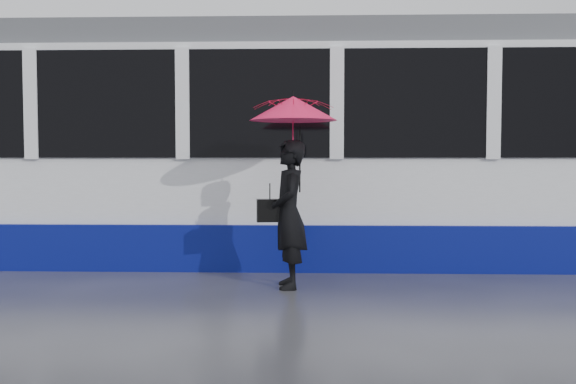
{
  "coord_description": "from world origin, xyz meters",
  "views": [
    {
      "loc": [
        -0.38,
        -7.05,
        1.49
      ],
      "look_at": [
        -0.64,
        0.39,
        1.1
      ],
      "focal_mm": 40.0,
      "sensor_mm": 36.0,
      "label": 1
    }
  ],
  "objects": [
    {
      "name": "ground",
      "position": [
        0.0,
        0.0,
        0.0
      ],
      "size": [
        90.0,
        90.0,
        0.0
      ],
      "primitive_type": "plane",
      "color": "#2C2C31",
      "rests_on": "ground"
    },
    {
      "name": "woman",
      "position": [
        -0.63,
        0.28,
        0.85
      ],
      "size": [
        0.49,
        0.67,
        1.7
      ],
      "primitive_type": "imported",
      "rotation": [
        0.0,
        0.0,
        -1.43
      ],
      "color": "black",
      "rests_on": "ground"
    },
    {
      "name": "handbag",
      "position": [
        -0.85,
        0.3,
        0.89
      ],
      "size": [
        0.32,
        0.17,
        0.44
      ],
      "rotation": [
        0.0,
        0.0,
        0.14
      ],
      "color": "black",
      "rests_on": "ground"
    },
    {
      "name": "tram",
      "position": [
        -3.54,
        2.5,
        1.64
      ],
      "size": [
        26.0,
        2.56,
        3.35
      ],
      "color": "white",
      "rests_on": "ground"
    },
    {
      "name": "umbrella",
      "position": [
        -0.58,
        0.28,
        1.87
      ],
      "size": [
        1.13,
        1.13,
        1.15
      ],
      "rotation": [
        0.0,
        0.0,
        0.14
      ],
      "color": "#FF155F",
      "rests_on": "ground"
    },
    {
      "name": "rails",
      "position": [
        0.0,
        2.5,
        0.01
      ],
      "size": [
        34.0,
        1.51,
        0.02
      ],
      "color": "#3F3D38",
      "rests_on": "ground"
    }
  ]
}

